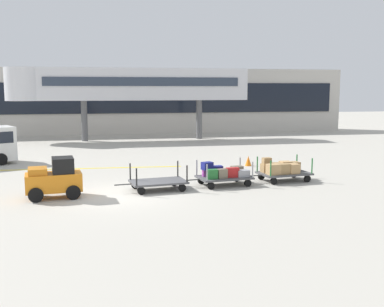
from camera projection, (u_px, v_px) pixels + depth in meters
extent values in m
plane|color=#B2ADA0|center=(118.00, 195.00, 18.32)|extent=(120.00, 120.00, 0.00)
cube|color=yellow|center=(44.00, 169.00, 24.18)|extent=(14.55, 1.06, 0.01)
cube|color=#BCB7AD|center=(108.00, 101.00, 43.16)|extent=(46.13, 2.40, 6.14)
cube|color=black|center=(109.00, 98.00, 41.90)|extent=(43.82, 0.12, 2.80)
cube|color=silver|center=(143.00, 84.00, 37.63)|extent=(17.36, 2.20, 2.60)
cylinder|color=silver|center=(24.00, 84.00, 35.88)|extent=(3.00, 3.00, 2.60)
cube|color=#2D3847|center=(144.00, 82.00, 36.49)|extent=(15.62, 0.08, 0.70)
cylinder|color=#59595B|center=(84.00, 121.00, 37.15)|extent=(0.50, 0.50, 3.30)
cylinder|color=#59595B|center=(199.00, 119.00, 38.94)|extent=(0.50, 0.50, 3.30)
cube|color=orange|center=(54.00, 182.00, 17.78)|extent=(2.23, 1.38, 0.70)
cube|color=black|center=(63.00, 165.00, 17.80)|extent=(0.93, 1.09, 0.60)
cube|color=orange|center=(38.00, 171.00, 17.52)|extent=(0.82, 1.02, 0.24)
cylinder|color=black|center=(36.00, 189.00, 18.10)|extent=(0.58, 0.26, 0.56)
cylinder|color=black|center=(36.00, 195.00, 17.12)|extent=(0.58, 0.26, 0.56)
cylinder|color=black|center=(71.00, 187.00, 18.53)|extent=(0.58, 0.26, 0.56)
cylinder|color=black|center=(73.00, 192.00, 17.55)|extent=(0.58, 0.26, 0.56)
cube|color=#4C4C4F|center=(158.00, 182.00, 19.16)|extent=(2.47, 1.71, 0.08)
cylinder|color=black|center=(130.00, 171.00, 19.37)|extent=(0.06, 0.06, 0.70)
cylinder|color=black|center=(137.00, 177.00, 18.17)|extent=(0.06, 0.06, 0.70)
cylinder|color=black|center=(178.00, 169.00, 20.05)|extent=(0.06, 0.06, 0.70)
cylinder|color=black|center=(187.00, 174.00, 18.85)|extent=(0.06, 0.06, 0.70)
cylinder|color=black|center=(135.00, 185.00, 19.47)|extent=(0.33, 0.14, 0.32)
cylinder|color=black|center=(141.00, 191.00, 18.36)|extent=(0.33, 0.14, 0.32)
cylinder|color=black|center=(174.00, 182.00, 20.03)|extent=(0.33, 0.14, 0.32)
cylinder|color=black|center=(182.00, 188.00, 18.91)|extent=(0.33, 0.14, 0.32)
cylinder|color=#333333|center=(123.00, 185.00, 18.68)|extent=(0.70, 0.15, 0.05)
cube|color=#4C4C4F|center=(224.00, 177.00, 20.13)|extent=(2.47, 1.71, 0.08)
cylinder|color=gray|center=(197.00, 168.00, 20.34)|extent=(0.06, 0.06, 0.70)
cylinder|color=gray|center=(207.00, 173.00, 19.13)|extent=(0.06, 0.06, 0.70)
cylinder|color=gray|center=(240.00, 165.00, 21.02)|extent=(0.06, 0.06, 0.70)
cylinder|color=gray|center=(253.00, 170.00, 19.81)|extent=(0.06, 0.06, 0.70)
cylinder|color=black|center=(201.00, 180.00, 20.44)|extent=(0.33, 0.14, 0.32)
cylinder|color=black|center=(211.00, 186.00, 19.32)|extent=(0.33, 0.14, 0.32)
cylinder|color=black|center=(236.00, 178.00, 20.99)|extent=(0.33, 0.14, 0.32)
cylinder|color=black|center=(248.00, 183.00, 19.87)|extent=(0.33, 0.14, 0.32)
cylinder|color=#333333|center=(192.00, 180.00, 19.65)|extent=(0.70, 0.15, 0.05)
cube|color=#8C338C|center=(207.00, 173.00, 20.13)|extent=(0.42, 0.29, 0.30)
cube|color=#236B2D|center=(212.00, 174.00, 19.55)|extent=(0.45, 0.33, 0.41)
cube|color=navy|center=(216.00, 171.00, 20.33)|extent=(0.60, 0.41, 0.43)
cube|color=#726651|center=(222.00, 174.00, 19.68)|extent=(0.46, 0.33, 0.41)
cube|color=red|center=(227.00, 172.00, 20.46)|extent=(0.46, 0.35, 0.29)
cube|color=red|center=(233.00, 172.00, 19.91)|extent=(0.55, 0.26, 0.42)
cube|color=#726651|center=(237.00, 170.00, 20.60)|extent=(0.56, 0.41, 0.38)
cube|color=#99999E|center=(243.00, 173.00, 20.04)|extent=(0.62, 0.46, 0.30)
cube|color=navy|center=(207.00, 166.00, 20.09)|extent=(0.55, 0.48, 0.33)
cube|color=#4C4C4F|center=(284.00, 173.00, 21.09)|extent=(2.47, 1.71, 0.08)
cylinder|color=#237033|center=(257.00, 164.00, 21.30)|extent=(0.06, 0.06, 0.70)
cylinder|color=#237033|center=(271.00, 169.00, 20.09)|extent=(0.06, 0.06, 0.70)
cylinder|color=#237033|center=(297.00, 162.00, 21.98)|extent=(0.06, 0.06, 0.70)
cylinder|color=#237033|center=(312.00, 166.00, 20.77)|extent=(0.06, 0.06, 0.70)
cylinder|color=black|center=(261.00, 176.00, 21.40)|extent=(0.33, 0.14, 0.32)
cylinder|color=black|center=(274.00, 181.00, 20.28)|extent=(0.33, 0.14, 0.32)
cylinder|color=black|center=(293.00, 174.00, 21.95)|extent=(0.33, 0.14, 0.32)
cylinder|color=black|center=(307.00, 179.00, 20.84)|extent=(0.33, 0.14, 0.32)
cylinder|color=#333333|center=(255.00, 176.00, 20.61)|extent=(0.70, 0.15, 0.05)
cube|color=#9E7A4C|center=(267.00, 168.00, 21.11)|extent=(0.51, 0.49, 0.39)
cube|color=tan|center=(273.00, 169.00, 20.54)|extent=(0.60, 0.56, 0.47)
cube|color=#9E7A4C|center=(277.00, 167.00, 21.24)|extent=(0.56, 0.41, 0.42)
cube|color=#9E7A4C|center=(284.00, 169.00, 20.66)|extent=(0.55, 0.44, 0.47)
cube|color=tan|center=(285.00, 166.00, 21.47)|extent=(0.54, 0.50, 0.45)
cube|color=tan|center=(293.00, 169.00, 20.83)|extent=(0.52, 0.52, 0.44)
cube|color=#9E7A4C|center=(294.00, 166.00, 21.61)|extent=(0.53, 0.53, 0.41)
cube|color=#9E7A4C|center=(267.00, 161.00, 21.06)|extent=(0.43, 0.33, 0.29)
cylinder|color=black|center=(1.00, 159.00, 25.44)|extent=(0.72, 0.52, 0.68)
cone|color=orange|center=(248.00, 161.00, 25.29)|extent=(0.36, 0.36, 0.55)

